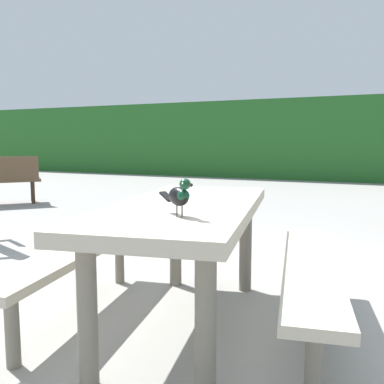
{
  "coord_description": "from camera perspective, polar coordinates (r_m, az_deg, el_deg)",
  "views": [
    {
      "loc": [
        1.21,
        -2.32,
        1.09
      ],
      "look_at": [
        0.33,
        -0.41,
        0.84
      ],
      "focal_mm": 39.71,
      "sensor_mm": 36.0,
      "label": 1
    }
  ],
  "objects": [
    {
      "name": "picnic_table_foreground",
      "position": [
        2.47,
        -0.82,
        -5.73
      ],
      "size": [
        1.97,
        2.0,
        0.74
      ],
      "color": "#B2A893",
      "rests_on": "ground"
    },
    {
      "name": "ground_plane",
      "position": [
        2.83,
        -2.73,
        -15.87
      ],
      "size": [
        60.0,
        60.0,
        0.0
      ],
      "primitive_type": "plane",
      "color": "gray"
    },
    {
      "name": "hedge_wall",
      "position": [
        12.99,
        19.47,
        6.68
      ],
      "size": [
        28.0,
        1.71,
        2.31
      ],
      "primitive_type": "cube",
      "color": "#235B23",
      "rests_on": "ground"
    },
    {
      "name": "bird_grackle",
      "position": [
        1.98,
        -1.66,
        -0.42
      ],
      "size": [
        0.25,
        0.18,
        0.18
      ],
      "color": "black",
      "rests_on": "picnic_table_foreground"
    }
  ]
}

